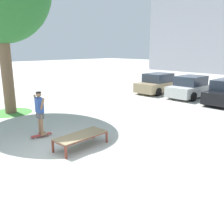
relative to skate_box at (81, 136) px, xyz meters
name	(u,v)px	position (x,y,z in m)	size (l,w,h in m)	color
ground_plane	(63,156)	(0.18, -0.88, -0.41)	(120.00, 120.00, 0.00)	#B7B5AD
skate_box	(81,136)	(0.00, 0.00, 0.00)	(0.87, 1.94, 0.46)	brown
skateboard	(42,135)	(-1.90, -0.48, -0.34)	(0.30, 0.82, 0.09)	#B23333
skater	(40,110)	(-1.90, -0.48, 0.66)	(1.00, 0.32, 1.69)	#8E6647
grass_patch_near_left	(11,112)	(-6.47, 0.22, -0.41)	(2.16, 2.16, 0.01)	#47893D
car_tan	(159,84)	(-4.60, 11.06, 0.28)	(1.96, 4.22, 1.50)	tan
car_white	(191,87)	(-1.92, 11.18, 0.28)	(1.92, 4.20, 1.50)	silver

